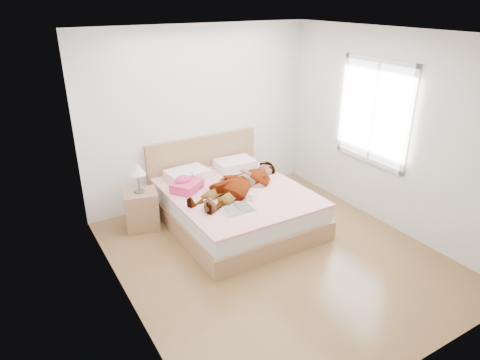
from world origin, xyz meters
The scene contains 11 objects.
ground centered at (0.00, 0.00, 0.00)m, with size 4.00×4.00×0.00m, color #4D2F18.
woman centered at (0.07, 0.98, 0.63)m, with size 0.64×1.70×0.23m, color white.
hair centered at (-0.50, 1.43, 0.55)m, with size 0.42×0.52×0.08m, color black.
phone centered at (-0.43, 1.38, 0.69)m, with size 0.04×0.09×0.01m, color silver.
room_shell centered at (1.77, 0.30, 1.50)m, with size 4.00×4.00×4.00m.
bed centered at (0.00, 1.04, 0.28)m, with size 1.80×2.08×1.00m.
towel centered at (-0.58, 1.30, 0.59)m, with size 0.51×0.48×0.21m.
magazine centered at (-0.27, 0.45, 0.52)m, with size 0.43×0.29×0.02m.
coffee_mug centered at (0.02, 0.59, 0.56)m, with size 0.12×0.10×0.09m.
plush_toy centered at (-0.59, 0.60, 0.58)m, with size 0.20×0.26×0.13m.
nightstand centered at (-1.16, 1.52, 0.31)m, with size 0.52×0.48×0.94m.
Camera 1 is at (-2.66, -3.60, 2.96)m, focal length 32.00 mm.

